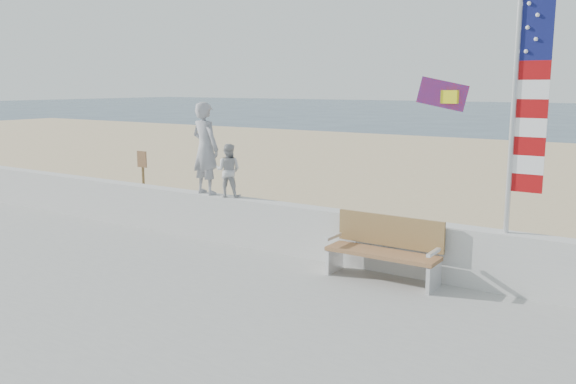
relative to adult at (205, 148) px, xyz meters
name	(u,v)px	position (x,y,z in m)	size (l,w,h in m)	color
ground	(215,291)	(1.89, -2.00, -1.99)	(220.00, 220.00, 0.00)	#283D50
sand	(425,200)	(1.89, 7.00, -1.95)	(90.00, 40.00, 0.08)	tan
seawall	(285,228)	(1.89, 0.00, -1.36)	(30.00, 0.35, 0.90)	silver
adult	(205,148)	(0.00, 0.00, 0.00)	(0.66, 0.43, 1.81)	#929398
child	(228,170)	(0.57, 0.00, -0.39)	(0.50, 0.39, 1.03)	#B9B9B9
bench	(385,248)	(4.09, -0.45, -1.30)	(1.80, 0.57, 1.00)	#9A6A43
flag	(523,101)	(5.94, 0.00, 1.01)	(0.50, 0.08, 3.50)	silver
parafoil_kite	(444,94)	(3.98, 2.27, 1.05)	(0.99, 0.57, 0.66)	red
sign	(143,174)	(-3.80, 1.86, -1.04)	(0.32, 0.07, 1.46)	olive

